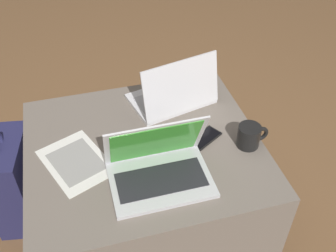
{
  "coord_description": "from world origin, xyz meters",
  "views": [
    {
      "loc": [
        -0.21,
        -1.12,
        1.55
      ],
      "look_at": [
        0.1,
        -0.0,
        0.53
      ],
      "focal_mm": 42.0,
      "sensor_mm": 36.0,
      "label": 1
    }
  ],
  "objects_px": {
    "paper_sheet": "(76,162)",
    "coffee_mug": "(250,136)",
    "cell_phone": "(205,138)",
    "backpack": "(12,183)",
    "laptop_near": "(159,167)",
    "laptop_far": "(174,94)"
  },
  "relations": [
    {
      "from": "paper_sheet",
      "to": "cell_phone",
      "type": "bearing_deg",
      "value": -23.5
    },
    {
      "from": "laptop_far",
      "to": "backpack",
      "type": "height_order",
      "value": "laptop_far"
    },
    {
      "from": "paper_sheet",
      "to": "coffee_mug",
      "type": "xyz_separation_m",
      "value": [
        0.68,
        -0.09,
        0.05
      ]
    },
    {
      "from": "cell_phone",
      "to": "backpack",
      "type": "bearing_deg",
      "value": 46.0
    },
    {
      "from": "backpack",
      "to": "cell_phone",
      "type": "bearing_deg",
      "value": 86.25
    },
    {
      "from": "backpack",
      "to": "coffee_mug",
      "type": "height_order",
      "value": "coffee_mug"
    },
    {
      "from": "laptop_far",
      "to": "backpack",
      "type": "relative_size",
      "value": 0.79
    },
    {
      "from": "cell_phone",
      "to": "coffee_mug",
      "type": "height_order",
      "value": "coffee_mug"
    },
    {
      "from": "laptop_near",
      "to": "coffee_mug",
      "type": "height_order",
      "value": "laptop_near"
    },
    {
      "from": "laptop_far",
      "to": "cell_phone",
      "type": "xyz_separation_m",
      "value": [
        0.06,
        -0.26,
        -0.05
      ]
    },
    {
      "from": "laptop_near",
      "to": "paper_sheet",
      "type": "distance_m",
      "value": 0.33
    },
    {
      "from": "laptop_far",
      "to": "paper_sheet",
      "type": "xyz_separation_m",
      "value": [
        -0.46,
        -0.25,
        -0.05
      ]
    },
    {
      "from": "paper_sheet",
      "to": "laptop_near",
      "type": "bearing_deg",
      "value": -50.89
    },
    {
      "from": "laptop_near",
      "to": "backpack",
      "type": "height_order",
      "value": "laptop_near"
    },
    {
      "from": "cell_phone",
      "to": "backpack",
      "type": "height_order",
      "value": "backpack"
    },
    {
      "from": "cell_phone",
      "to": "backpack",
      "type": "distance_m",
      "value": 0.88
    },
    {
      "from": "cell_phone",
      "to": "paper_sheet",
      "type": "height_order",
      "value": "cell_phone"
    },
    {
      "from": "laptop_far",
      "to": "paper_sheet",
      "type": "height_order",
      "value": "laptop_far"
    },
    {
      "from": "paper_sheet",
      "to": "coffee_mug",
      "type": "distance_m",
      "value": 0.68
    },
    {
      "from": "laptop_near",
      "to": "coffee_mug",
      "type": "distance_m",
      "value": 0.4
    },
    {
      "from": "laptop_near",
      "to": "paper_sheet",
      "type": "height_order",
      "value": "laptop_near"
    },
    {
      "from": "coffee_mug",
      "to": "laptop_near",
      "type": "bearing_deg",
      "value": -170.03
    }
  ]
}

